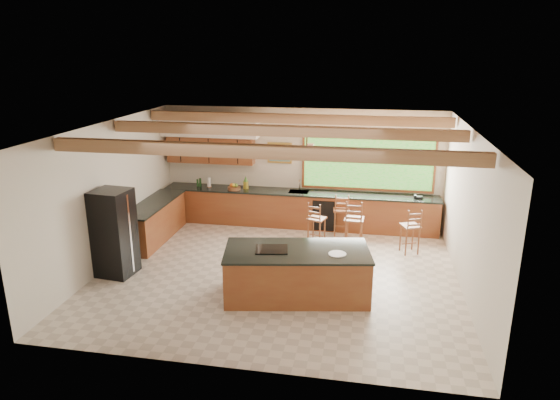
# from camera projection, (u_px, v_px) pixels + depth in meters

# --- Properties ---
(ground) EXTENTS (7.20, 7.20, 0.00)m
(ground) POSITION_uv_depth(u_px,v_px,m) (278.00, 273.00, 10.25)
(ground) COLOR beige
(ground) RESTS_ON ground
(room_shell) EXTENTS (7.27, 6.54, 3.02)m
(room_shell) POSITION_uv_depth(u_px,v_px,m) (275.00, 161.00, 10.25)
(room_shell) COLOR beige
(room_shell) RESTS_ON ground
(counter_run) EXTENTS (7.12, 3.10, 1.25)m
(counter_run) POSITION_uv_depth(u_px,v_px,m) (264.00, 212.00, 12.63)
(counter_run) COLOR brown
(counter_run) RESTS_ON ground
(island) EXTENTS (2.81, 1.67, 0.94)m
(island) POSITION_uv_depth(u_px,v_px,m) (297.00, 273.00, 9.20)
(island) COLOR brown
(island) RESTS_ON ground
(refrigerator) EXTENTS (0.76, 0.74, 1.78)m
(refrigerator) POSITION_uv_depth(u_px,v_px,m) (114.00, 233.00, 9.98)
(refrigerator) COLOR black
(refrigerator) RESTS_ON ground
(bar_stool_a) EXTENTS (0.42, 0.42, 1.08)m
(bar_stool_a) POSITION_uv_depth(u_px,v_px,m) (341.00, 211.00, 12.12)
(bar_stool_a) COLOR brown
(bar_stool_a) RESTS_ON ground
(bar_stool_b) EXTENTS (0.47, 0.47, 1.04)m
(bar_stool_b) POSITION_uv_depth(u_px,v_px,m) (316.00, 220.00, 11.56)
(bar_stool_b) COLOR brown
(bar_stool_b) RESTS_ON ground
(bar_stool_c) EXTENTS (0.45, 0.45, 1.19)m
(bar_stool_c) POSITION_uv_depth(u_px,v_px,m) (354.00, 221.00, 11.24)
(bar_stool_c) COLOR brown
(bar_stool_c) RESTS_ON ground
(bar_stool_d) EXTENTS (0.49, 0.49, 1.06)m
(bar_stool_d) POSITION_uv_depth(u_px,v_px,m) (411.00, 227.00, 11.05)
(bar_stool_d) COLOR brown
(bar_stool_d) RESTS_ON ground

